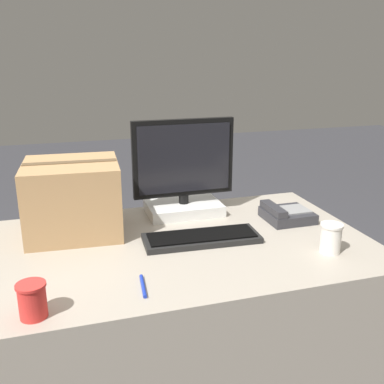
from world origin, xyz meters
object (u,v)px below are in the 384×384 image
Objects in this scene: paper_cup_right at (331,238)px; cardboard_box at (73,198)px; paper_cup_left at (32,300)px; pen_marker at (143,286)px; desk_phone at (286,214)px; keyboard at (202,238)px; monitor at (184,179)px.

paper_cup_right is 1.00m from cardboard_box.
paper_cup_left is at bearing -172.92° from paper_cup_right.
pen_marker is (-0.71, -0.06, -0.05)m from paper_cup_right.
paper_cup_right is (-0.00, -0.34, 0.03)m from desk_phone.
desk_phone is at bearing 17.40° from keyboard.
cardboard_box is at bearing -170.32° from monitor.
cardboard_box is (-0.48, -0.08, -0.02)m from monitor.
cardboard_box is at bearing 76.41° from paper_cup_left.
keyboard is (-0.02, -0.32, -0.15)m from monitor.
desk_phone is 1.47× the size of pen_marker.
monitor is 0.69m from paper_cup_right.
desk_phone is 0.34m from paper_cup_right.
monitor is at bearing 47.28° from paper_cup_left.
cardboard_box is (-0.88, 0.47, 0.09)m from paper_cup_right.
monitor is 3.41× the size of pen_marker.
keyboard is 0.54m from cardboard_box.
monitor is 0.99× the size of keyboard.
paper_cup_right is at bearing -28.03° from cardboard_box.
pen_marker is (0.18, -0.53, -0.14)m from cardboard_box.
monitor reaches higher than paper_cup_left.
cardboard_box reaches higher than paper_cup_left.
monitor is 0.47m from desk_phone.
paper_cup_left reaches higher than keyboard.
paper_cup_left is 0.93× the size of paper_cup_right.
pen_marker is at bearing -131.67° from keyboard.
keyboard is 4.19× the size of paper_cup_right.
monitor is at bearing 151.75° from desk_phone.
paper_cup_right reaches higher than keyboard.
monitor is 4.14× the size of paper_cup_right.
paper_cup_right reaches higher than desk_phone.
pen_marker is (0.32, 0.07, -0.05)m from paper_cup_left.
keyboard is 0.41m from pen_marker.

